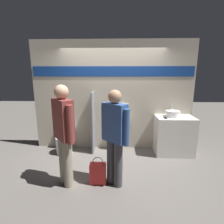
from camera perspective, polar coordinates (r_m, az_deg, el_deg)
The scene contains 11 objects.
ground_plane at distance 4.21m, azimuth -0.09°, elevation -14.62°, with size 16.00×16.00×0.00m, color #5B5651.
display_wall at distance 4.37m, azimuth 0.21°, elevation 5.22°, with size 3.96×0.07×2.70m.
sink_counter at distance 4.49m, azimuth 19.56°, elevation -7.22°, with size 0.88×0.57×0.92m.
sink_basin at distance 4.38m, azimuth 19.23°, elevation -0.47°, with size 0.34×0.34×0.28m.
cell_phone at distance 4.18m, azimuth 17.01°, elevation -1.84°, with size 0.07×0.14×0.01m.
divider_near_counter at distance 4.30m, azimuth -6.14°, elevation -3.37°, with size 0.03×0.42×1.49m.
urinal_near_counter at distance 4.33m, azimuth 3.30°, elevation -2.31°, with size 0.34×0.26×1.22m.
toilet at distance 4.52m, azimuth -15.18°, elevation -8.85°, with size 0.39×0.56×0.91m.
person_in_vest at distance 3.03m, azimuth -15.45°, elevation -6.31°, with size 0.44×0.49×1.75m.
person_with_lanyard at distance 2.94m, azimuth 0.88°, elevation -7.40°, with size 0.47×0.41×1.67m.
shopping_bag at distance 3.28m, azimuth -4.62°, elevation -19.31°, with size 0.28×0.15×0.51m.
Camera 1 is at (0.14, -3.73, 1.93)m, focal length 28.00 mm.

